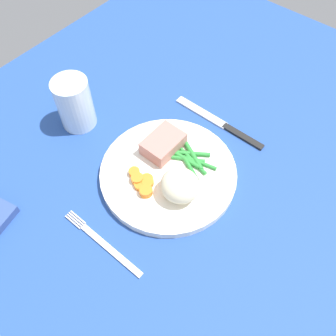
# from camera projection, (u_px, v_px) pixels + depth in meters

# --- Properties ---
(dining_table) EXTENTS (1.20, 0.90, 0.02)m
(dining_table) POSITION_uv_depth(u_px,v_px,m) (157.00, 170.00, 0.67)
(dining_table) COLOR #234793
(dining_table) RESTS_ON ground
(dinner_plate) EXTENTS (0.24, 0.24, 0.02)m
(dinner_plate) POSITION_uv_depth(u_px,v_px,m) (168.00, 174.00, 0.65)
(dinner_plate) COLOR white
(dinner_plate) RESTS_ON dining_table
(meat_portion) EXTENTS (0.07, 0.05, 0.03)m
(meat_portion) POSITION_uv_depth(u_px,v_px,m) (163.00, 144.00, 0.66)
(meat_portion) COLOR #B2756B
(meat_portion) RESTS_ON dinner_plate
(mashed_potatoes) EXTENTS (0.06, 0.07, 0.05)m
(mashed_potatoes) POSITION_uv_depth(u_px,v_px,m) (180.00, 186.00, 0.60)
(mashed_potatoes) COLOR beige
(mashed_potatoes) RESTS_ON dinner_plate
(carrot_slices) EXTENTS (0.04, 0.06, 0.01)m
(carrot_slices) POSITION_uv_depth(u_px,v_px,m) (142.00, 182.00, 0.62)
(carrot_slices) COLOR orange
(carrot_slices) RESTS_ON dinner_plate
(green_beans) EXTENTS (0.07, 0.10, 0.01)m
(green_beans) POSITION_uv_depth(u_px,v_px,m) (190.00, 159.00, 0.65)
(green_beans) COLOR #2D8C38
(green_beans) RESTS_ON dinner_plate
(fork) EXTENTS (0.01, 0.17, 0.00)m
(fork) POSITION_uv_depth(u_px,v_px,m) (103.00, 243.00, 0.58)
(fork) COLOR silver
(fork) RESTS_ON dining_table
(knife) EXTENTS (0.02, 0.21, 0.01)m
(knife) POSITION_uv_depth(u_px,v_px,m) (221.00, 124.00, 0.72)
(knife) COLOR black
(knife) RESTS_ON dining_table
(water_glass) EXTENTS (0.07, 0.07, 0.10)m
(water_glass) POSITION_uv_depth(u_px,v_px,m) (75.00, 106.00, 0.69)
(water_glass) COLOR silver
(water_glass) RESTS_ON dining_table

